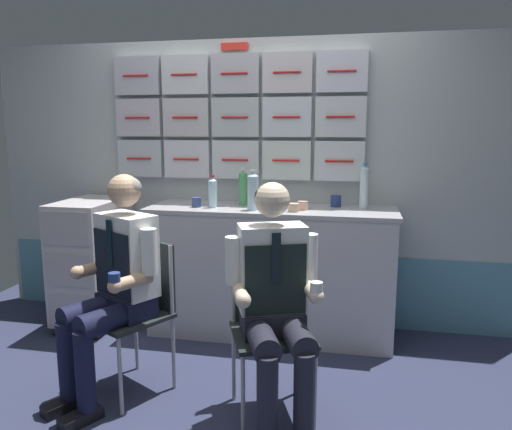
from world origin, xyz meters
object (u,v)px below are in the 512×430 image
(folding_chair_left, at_px, (140,298))
(crew_member_left, at_px, (115,278))
(paper_cup_tan, at_px, (336,201))
(folding_chair_right, at_px, (269,312))
(crew_member_right, at_px, (275,296))
(water_bottle_clear, at_px, (243,188))
(service_trolley, at_px, (92,259))

(folding_chair_left, bearing_deg, crew_member_left, -118.95)
(folding_chair_left, distance_m, paper_cup_tan, 1.54)
(folding_chair_right, height_order, crew_member_right, crew_member_right)
(folding_chair_left, xyz_separation_m, folding_chair_right, (0.77, -0.08, 0.00))
(folding_chair_left, height_order, water_bottle_clear, water_bottle_clear)
(crew_member_right, bearing_deg, service_trolley, 147.31)
(crew_member_right, bearing_deg, folding_chair_left, 164.56)
(crew_member_right, height_order, paper_cup_tan, crew_member_right)
(service_trolley, height_order, folding_chair_right, service_trolley)
(crew_member_left, relative_size, paper_cup_tan, 15.22)
(crew_member_left, distance_m, crew_member_right, 0.91)
(folding_chair_left, relative_size, folding_chair_right, 1.00)
(crew_member_left, distance_m, water_bottle_clear, 1.26)
(paper_cup_tan, bearing_deg, service_trolley, -172.45)
(folding_chair_left, height_order, crew_member_right, crew_member_right)
(water_bottle_clear, bearing_deg, crew_member_left, -112.73)
(crew_member_left, xyz_separation_m, crew_member_right, (0.91, -0.09, -0.01))
(crew_member_left, bearing_deg, folding_chair_left, 61.05)
(service_trolley, xyz_separation_m, folding_chair_left, (0.76, -0.79, 0.02))
(service_trolley, height_order, paper_cup_tan, paper_cup_tan)
(crew_member_right, bearing_deg, folding_chair_right, 111.46)
(folding_chair_right, relative_size, paper_cup_tan, 10.41)
(folding_chair_left, xyz_separation_m, crew_member_right, (0.83, -0.23, 0.15))
(service_trolley, relative_size, crew_member_left, 0.77)
(folding_chair_left, distance_m, water_bottle_clear, 1.17)
(paper_cup_tan, bearing_deg, folding_chair_right, -104.75)
(folding_chair_right, height_order, paper_cup_tan, paper_cup_tan)
(crew_member_left, bearing_deg, service_trolley, 126.09)
(service_trolley, xyz_separation_m, crew_member_left, (0.68, -0.93, 0.18))
(crew_member_left, relative_size, folding_chair_right, 1.46)
(crew_member_left, xyz_separation_m, folding_chair_right, (0.85, 0.07, -0.16))
(service_trolley, xyz_separation_m, folding_chair_right, (1.53, -0.86, 0.02))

